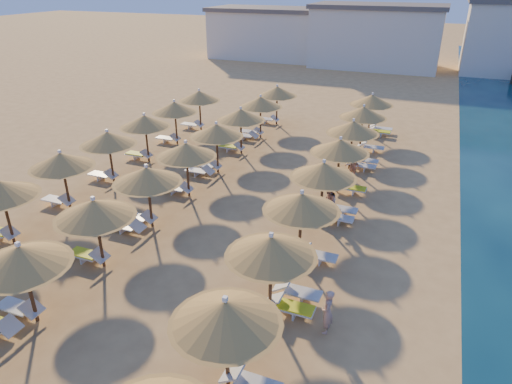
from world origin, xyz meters
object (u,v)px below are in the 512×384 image
at_px(beachgoer_b, 328,202).
at_px(parasol_row_east, 302,203).
at_px(parasol_row_west, 147,176).
at_px(beachgoer_c, 352,168).
at_px(beachgoer_a, 327,312).

bearing_deg(beachgoer_b, parasol_row_east, -13.86).
xyz_separation_m(parasol_row_west, beachgoer_c, (7.43, 8.50, -1.73)).
bearing_deg(beachgoer_c, beachgoer_a, -63.00).
height_order(parasol_row_east, beachgoer_c, parasol_row_east).
height_order(beachgoer_b, beachgoer_a, beachgoer_b).
xyz_separation_m(parasol_row_west, beachgoer_a, (9.01, -3.72, -1.71)).
distance_m(parasol_row_east, beachgoer_c, 8.68).
height_order(beachgoer_c, beachgoer_a, beachgoer_a).
bearing_deg(beachgoer_c, beachgoer_b, -72.49).
bearing_deg(beachgoer_a, parasol_row_west, -118.75).
bearing_deg(beachgoer_a, beachgoer_c, -178.99).
height_order(parasol_row_east, beachgoer_b, parasol_row_east).
relative_size(beachgoer_b, beachgoer_a, 1.12).
relative_size(parasol_row_east, beachgoer_c, 24.37).
xyz_separation_m(beachgoer_c, beachgoer_a, (1.58, -12.21, 0.02)).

